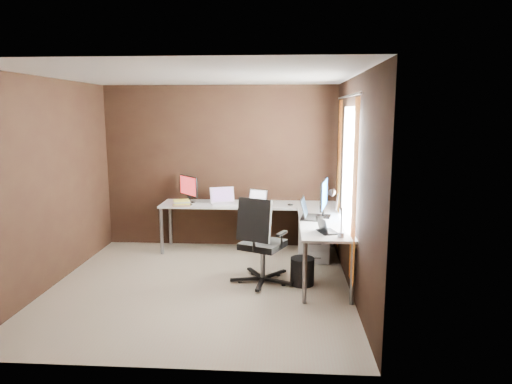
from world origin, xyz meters
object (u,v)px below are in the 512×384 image
(laptop_black_small, at_px, (326,229))
(book_stack, at_px, (182,203))
(desk_lamp, at_px, (335,207))
(laptop_white, at_px, (223,200))
(wastebasket, at_px, (302,271))
(monitor_right, at_px, (324,196))
(office_chair, at_px, (261,258))
(laptop_black_big, at_px, (309,214))
(monitor_left, at_px, (189,188))
(drawer_pedestal, at_px, (314,239))
(laptop_silver, at_px, (257,200))

(laptop_black_small, bearing_deg, book_stack, 36.41)
(book_stack, bearing_deg, desk_lamp, -36.26)
(laptop_white, bearing_deg, laptop_black_small, -66.46)
(wastebasket, bearing_deg, monitor_right, 62.22)
(office_chair, bearing_deg, monitor_right, 57.68)
(laptop_black_small, relative_size, wastebasket, 0.91)
(monitor_right, xyz_separation_m, wastebasket, (-0.29, -0.54, -0.84))
(laptop_black_big, height_order, book_stack, laptop_black_big)
(monitor_left, relative_size, desk_lamp, 0.79)
(monitor_right, distance_m, book_stack, 2.13)
(drawer_pedestal, height_order, laptop_silver, laptop_silver)
(office_chair, bearing_deg, desk_lamp, -1.06)
(laptop_black_big, xyz_separation_m, laptop_black_small, (0.15, -0.73, -0.02))
(monitor_left, distance_m, laptop_black_small, 2.55)
(monitor_left, height_order, office_chair, monitor_left)
(book_stack, relative_size, office_chair, 0.27)
(laptop_black_small, bearing_deg, office_chair, 51.50)
(monitor_right, bearing_deg, laptop_silver, 59.21)
(laptop_black_small, relative_size, desk_lamp, 0.59)
(monitor_left, height_order, laptop_white, monitor_left)
(laptop_silver, xyz_separation_m, laptop_black_big, (0.75, -0.91, 0.01))
(monitor_right, xyz_separation_m, laptop_black_small, (-0.04, -0.80, -0.24))
(monitor_left, height_order, monitor_right, monitor_right)
(drawer_pedestal, bearing_deg, book_stack, 175.58)
(laptop_silver, relative_size, laptop_black_small, 1.19)
(book_stack, relative_size, desk_lamp, 0.56)
(monitor_right, height_order, laptop_white, monitor_right)
(drawer_pedestal, distance_m, laptop_black_small, 1.34)
(drawer_pedestal, relative_size, monitor_left, 1.47)
(laptop_black_big, xyz_separation_m, wastebasket, (-0.10, -0.47, -0.62))
(laptop_black_small, relative_size, book_stack, 1.05)
(office_chair, bearing_deg, laptop_black_small, 4.20)
(monitor_left, relative_size, book_stack, 1.40)
(book_stack, height_order, office_chair, office_chair)
(laptop_black_big, bearing_deg, laptop_silver, 47.43)
(laptop_black_big, distance_m, book_stack, 1.96)
(office_chair, bearing_deg, laptop_silver, 120.28)
(monitor_left, distance_m, desk_lamp, 2.69)
(laptop_black_big, height_order, wastebasket, laptop_black_big)
(laptop_silver, height_order, book_stack, laptop_silver)
(laptop_white, height_order, laptop_black_small, laptop_white)
(monitor_left, relative_size, laptop_silver, 1.12)
(monitor_right, distance_m, laptop_black_small, 0.83)
(book_stack, xyz_separation_m, desk_lamp, (2.08, -1.53, 0.29))
(drawer_pedestal, xyz_separation_m, book_stack, (-1.94, 0.15, 0.47))
(drawer_pedestal, height_order, monitor_left, monitor_left)
(monitor_right, xyz_separation_m, laptop_black_big, (-0.19, -0.07, -0.22))
(drawer_pedestal, relative_size, office_chair, 0.55)
(desk_lamp, bearing_deg, laptop_black_small, 109.29)
(laptop_silver, relative_size, office_chair, 0.33)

